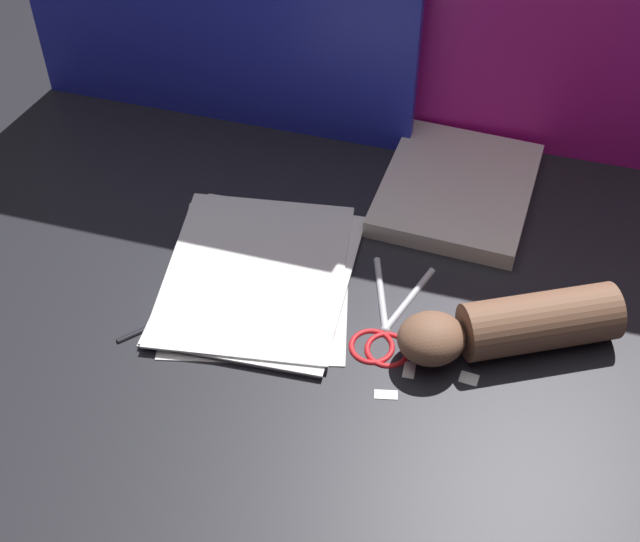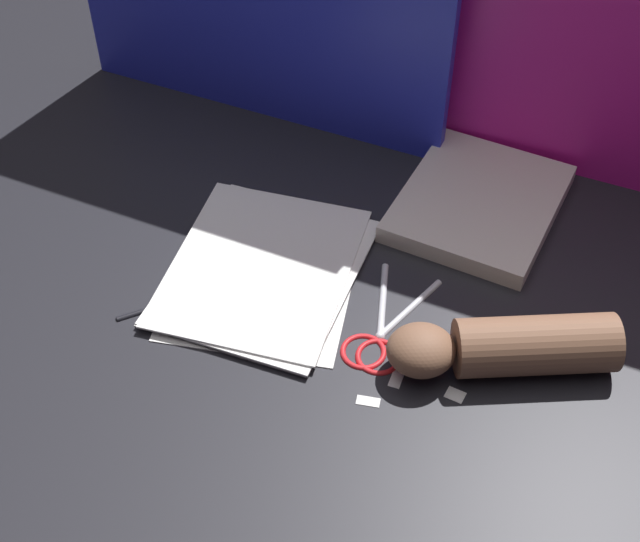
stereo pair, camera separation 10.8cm
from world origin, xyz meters
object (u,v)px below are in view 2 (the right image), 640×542
object	(u,v)px
scissors	(379,336)
hand_forearm	(506,347)
paper_stack	(264,270)
book_closed	(479,203)

from	to	relation	value
scissors	hand_forearm	world-z (taller)	hand_forearm
paper_stack	hand_forearm	distance (m)	0.33
book_closed	scissors	world-z (taller)	book_closed
paper_stack	book_closed	distance (m)	0.32
hand_forearm	paper_stack	bearing A→B (deg)	168.01
paper_stack	scissors	xyz separation A→B (m)	(0.17, -0.07, -0.00)
paper_stack	hand_forearm	world-z (taller)	hand_forearm
paper_stack	hand_forearm	size ratio (longest dim) A/B	1.10
scissors	hand_forearm	distance (m)	0.15
paper_stack	scissors	distance (m)	0.18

